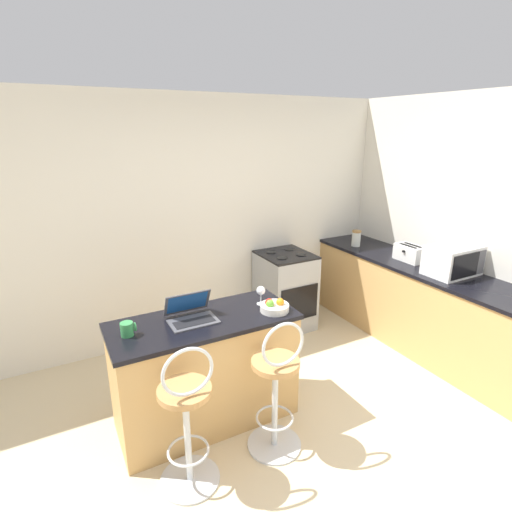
{
  "coord_description": "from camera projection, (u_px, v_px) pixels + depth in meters",
  "views": [
    {
      "loc": [
        -1.4,
        -1.71,
        2.26
      ],
      "look_at": [
        0.45,
        1.75,
        1.0
      ],
      "focal_mm": 28.0,
      "sensor_mm": 36.0,
      "label": 1
    }
  ],
  "objects": [
    {
      "name": "wall_back",
      "position": [
        196.0,
        222.0,
        4.28
      ],
      "size": [
        12.0,
        0.06,
        2.6
      ],
      "color": "silver",
      "rests_on": "ground_plane"
    },
    {
      "name": "toaster",
      "position": [
        410.0,
        253.0,
        4.26
      ],
      "size": [
        0.19,
        0.31,
        0.17
      ],
      "color": "silver",
      "rests_on": "counter_right"
    },
    {
      "name": "ground_plane",
      "position": [
        318.0,
        470.0,
        2.76
      ],
      "size": [
        20.0,
        20.0,
        0.0
      ],
      "primitive_type": "plane",
      "color": "beige"
    },
    {
      "name": "fruit_bowl",
      "position": [
        274.0,
        307.0,
        3.1
      ],
      "size": [
        0.23,
        0.23,
        0.11
      ],
      "color": "silver",
      "rests_on": "breakfast_bar"
    },
    {
      "name": "stove_range",
      "position": [
        285.0,
        290.0,
        4.66
      ],
      "size": [
        0.56,
        0.61,
        0.9
      ],
      "color": "#9EA3A8",
      "rests_on": "ground_plane"
    },
    {
      "name": "bar_stool_near",
      "position": [
        187.0,
        420.0,
        2.51
      ],
      "size": [
        0.4,
        0.4,
        1.06
      ],
      "color": "silver",
      "rests_on": "ground_plane"
    },
    {
      "name": "wine_glass_tall",
      "position": [
        261.0,
        291.0,
        3.2
      ],
      "size": [
        0.07,
        0.07,
        0.15
      ],
      "color": "silver",
      "rests_on": "breakfast_bar"
    },
    {
      "name": "mug_green",
      "position": [
        127.0,
        329.0,
        2.73
      ],
      "size": [
        0.11,
        0.09,
        0.1
      ],
      "color": "#338447",
      "rests_on": "breakfast_bar"
    },
    {
      "name": "microwave",
      "position": [
        453.0,
        260.0,
        3.85
      ],
      "size": [
        0.51,
        0.33,
        0.29
      ],
      "color": "white",
      "rests_on": "counter_right"
    },
    {
      "name": "laptop",
      "position": [
        191.0,
        313.0,
        2.96
      ],
      "size": [
        0.35,
        0.28,
        0.2
      ],
      "color": "#47474C",
      "rests_on": "breakfast_bar"
    },
    {
      "name": "breakfast_bar",
      "position": [
        206.0,
        371.0,
        3.12
      ],
      "size": [
        1.4,
        0.6,
        0.9
      ],
      "color": "tan",
      "rests_on": "ground_plane"
    },
    {
      "name": "bar_stool_far",
      "position": [
        276.0,
        389.0,
        2.81
      ],
      "size": [
        0.4,
        0.4,
        1.06
      ],
      "color": "silver",
      "rests_on": "ground_plane"
    },
    {
      "name": "storage_jar",
      "position": [
        356.0,
        238.0,
        4.8
      ],
      "size": [
        0.11,
        0.11,
        0.19
      ],
      "color": "silver",
      "rests_on": "counter_right"
    },
    {
      "name": "counter_right",
      "position": [
        421.0,
        306.0,
        4.24
      ],
      "size": [
        0.65,
        2.78,
        0.9
      ],
      "color": "tan",
      "rests_on": "ground_plane"
    }
  ]
}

